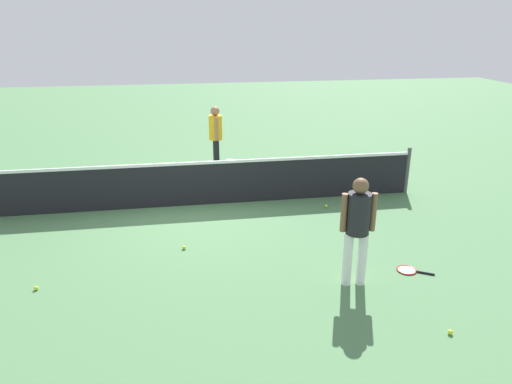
% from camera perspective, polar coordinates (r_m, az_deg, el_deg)
% --- Properties ---
extents(ground_plane, '(40.00, 40.00, 0.00)m').
position_cam_1_polar(ground_plane, '(10.31, -8.24, -1.60)').
color(ground_plane, '#4C7A4C').
extents(court_net, '(10.09, 0.09, 1.07)m').
position_cam_1_polar(court_net, '(10.14, -8.38, 1.03)').
color(court_net, '#4C4C51').
rests_on(court_net, ground_plane).
extents(player_near_side, '(0.53, 0.38, 1.70)m').
position_cam_1_polar(player_near_side, '(7.03, 12.16, -3.70)').
color(player_near_side, white).
rests_on(player_near_side, ground_plane).
extents(player_far_side, '(0.35, 0.52, 1.70)m').
position_cam_1_polar(player_far_side, '(12.28, -4.88, 7.06)').
color(player_far_side, black).
rests_on(player_far_side, ground_plane).
extents(tennis_racket_near_player, '(0.59, 0.44, 0.03)m').
position_cam_1_polar(tennis_racket_near_player, '(8.05, 17.90, -8.97)').
color(tennis_racket_near_player, red).
rests_on(tennis_racket_near_player, ground_plane).
extents(tennis_racket_far_player, '(0.58, 0.46, 0.03)m').
position_cam_1_polar(tennis_racket_far_player, '(13.39, -3.15, 3.80)').
color(tennis_racket_far_player, white).
rests_on(tennis_racket_far_player, ground_plane).
extents(tennis_ball_by_net, '(0.07, 0.07, 0.07)m').
position_cam_1_polar(tennis_ball_by_net, '(8.42, -8.67, -6.63)').
color(tennis_ball_by_net, '#C6E033').
rests_on(tennis_ball_by_net, ground_plane).
extents(tennis_ball_midcourt, '(0.07, 0.07, 0.07)m').
position_cam_1_polar(tennis_ball_midcourt, '(7.89, -24.98, -10.45)').
color(tennis_ball_midcourt, '#C6E033').
rests_on(tennis_ball_midcourt, ground_plane).
extents(tennis_ball_baseline, '(0.07, 0.07, 0.07)m').
position_cam_1_polar(tennis_ball_baseline, '(6.78, 22.38, -15.35)').
color(tennis_ball_baseline, '#C6E033').
rests_on(tennis_ball_baseline, ground_plane).
extents(tennis_ball_stray_left, '(0.07, 0.07, 0.07)m').
position_cam_1_polar(tennis_ball_stray_left, '(10.19, 8.45, -1.69)').
color(tennis_ball_stray_left, '#C6E033').
rests_on(tennis_ball_stray_left, ground_plane).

